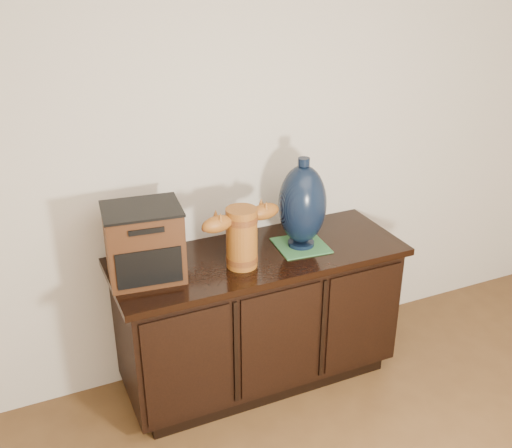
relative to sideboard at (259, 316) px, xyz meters
name	(u,v)px	position (x,y,z in m)	size (l,w,h in m)	color
sideboard	(259,316)	(0.00, 0.00, 0.00)	(1.46, 0.56, 0.75)	black
terracotta_vessel	(242,234)	(-0.12, -0.08, 0.53)	(0.42, 0.17, 0.29)	#99571B
tv_radio	(144,243)	(-0.56, 0.01, 0.54)	(0.37, 0.31, 0.34)	#3E200F
green_mat	(301,245)	(0.23, -0.01, 0.37)	(0.25, 0.25, 0.01)	#2E6638
lamp_base	(302,205)	(0.23, -0.01, 0.59)	(0.26, 0.26, 0.46)	black
spray_can	(246,231)	(-0.04, 0.08, 0.47)	(0.07, 0.07, 0.20)	#58180F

